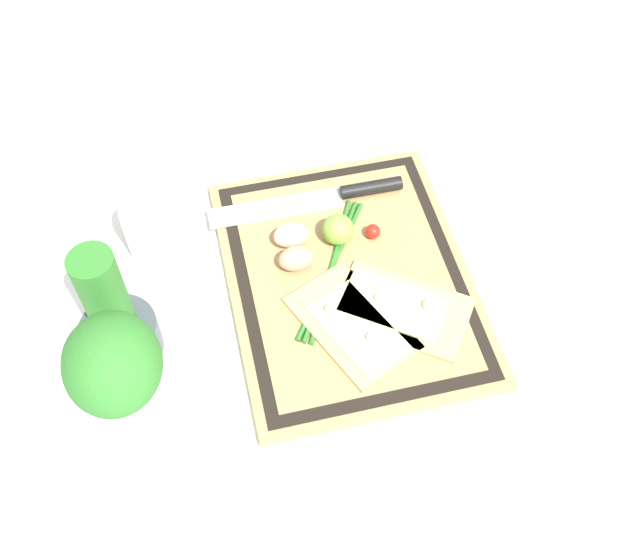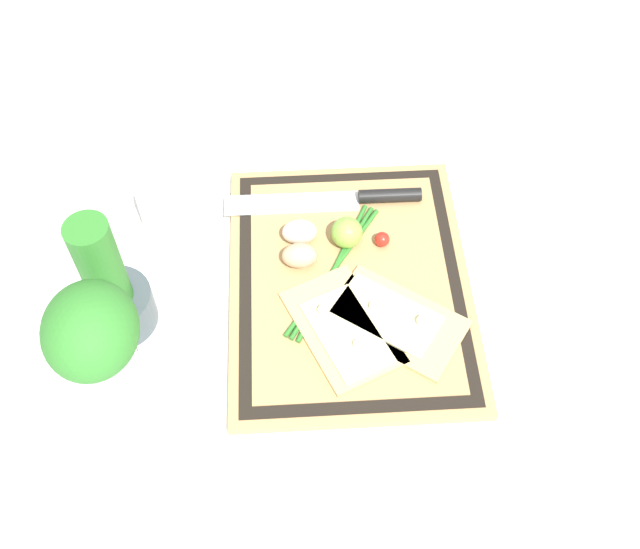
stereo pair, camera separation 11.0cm
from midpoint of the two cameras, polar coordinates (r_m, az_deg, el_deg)
ground_plane at (r=1.13m, az=-0.56°, el=-0.79°), size 6.00×6.00×0.00m
cutting_board at (r=1.12m, az=-0.56°, el=-0.54°), size 0.46×0.36×0.02m
pizza_slice_near at (r=1.08m, az=3.29°, el=-2.82°), size 0.20×0.22×0.02m
pizza_slice_far at (r=1.06m, az=-0.42°, el=-4.04°), size 0.22×0.18×0.02m
knife at (r=1.21m, az=-1.21°, el=5.93°), size 0.04×0.32×0.02m
egg_brown at (r=1.11m, az=-4.65°, el=1.02°), size 0.04×0.05×0.04m
egg_pink at (r=1.14m, az=-4.98°, el=2.81°), size 0.04×0.05×0.04m
lime at (r=1.14m, az=-1.36°, el=3.27°), size 0.05×0.05×0.05m
cherry_tomato_red at (r=1.15m, az=1.34°, el=3.11°), size 0.02×0.02×0.02m
scallion_bunch at (r=1.12m, az=-1.92°, el=0.30°), size 0.25×0.16×0.01m
herb_pot at (r=1.06m, az=-18.24°, el=-3.62°), size 0.11×0.11×0.21m
sauce_jar at (r=1.17m, az=-15.43°, el=3.10°), size 0.08×0.08×0.11m
herb_glass at (r=0.95m, az=-18.33°, el=-7.66°), size 0.13×0.12×0.21m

